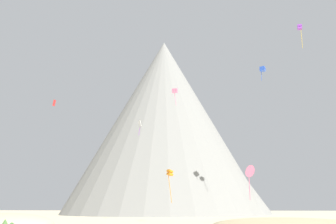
{
  "coord_description": "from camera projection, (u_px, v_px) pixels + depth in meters",
  "views": [
    {
      "loc": [
        7.77,
        -24.51,
        2.37
      ],
      "look_at": [
        0.26,
        38.58,
        17.14
      ],
      "focal_mm": 43.34,
      "sensor_mm": 36.0,
      "label": 1
    }
  ],
  "objects": [
    {
      "name": "kite_pink_mid",
      "position": [
        175.0,
        91.0,
        71.63
      ],
      "size": [
        0.96,
        1.03,
        3.24
      ],
      "rotation": [
        0.0,
        0.0,
        6.16
      ],
      "color": "pink"
    },
    {
      "name": "kite_rainbow_low",
      "position": [
        249.0,
        172.0,
        48.25
      ],
      "size": [
        1.56,
        1.49,
        4.14
      ],
      "rotation": [
        0.0,
        0.0,
        3.87
      ],
      "color": "#E5668C"
    },
    {
      "name": "kite_blue_high",
      "position": [
        263.0,
        69.0,
        85.76
      ],
      "size": [
        1.38,
        1.36,
        3.05
      ],
      "rotation": [
        0.0,
        0.0,
        4.33
      ],
      "color": "blue"
    },
    {
      "name": "kite_violet_high",
      "position": [
        300.0,
        28.0,
        80.91
      ],
      "size": [
        0.96,
        0.99,
        5.0
      ],
      "rotation": [
        0.0,
        0.0,
        3.0
      ],
      "color": "purple"
    },
    {
      "name": "bush_mid_center",
      "position": [
        5.0,
        224.0,
        42.7
      ],
      "size": [
        1.41,
        1.41,
        1.07
      ],
      "primitive_type": "cone",
      "rotation": [
        0.0,
        0.0,
        2.9
      ],
      "color": "#477238",
      "rests_on": "ground_plane"
    },
    {
      "name": "kite_red_mid",
      "position": [
        54.0,
        103.0,
        68.01
      ],
      "size": [
        0.38,
        0.75,
        1.09
      ],
      "rotation": [
        0.0,
        0.0,
        0.6
      ],
      "color": "red"
    },
    {
      "name": "kite_white_mid",
      "position": [
        140.0,
        125.0,
        80.64
      ],
      "size": [
        0.85,
        0.72,
        3.03
      ],
      "rotation": [
        0.0,
        0.0,
        1.45
      ],
      "color": "white"
    },
    {
      "name": "kite_orange_low",
      "position": [
        170.0,
        174.0,
        64.22
      ],
      "size": [
        1.14,
        1.14,
        5.25
      ],
      "rotation": [
        0.0,
        0.0,
        5.47
      ],
      "color": "orange"
    },
    {
      "name": "rock_massif",
      "position": [
        170.0,
        134.0,
        122.52
      ],
      "size": [
        82.2,
        82.2,
        53.21
      ],
      "color": "gray",
      "rests_on": "ground_plane"
    }
  ]
}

